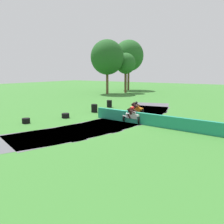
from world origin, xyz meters
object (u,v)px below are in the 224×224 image
at_px(motorcycle_lead_white, 133,115).
at_px(tire_stack_far, 109,104).
at_px(motorcycle_chase_orange, 136,109).
at_px(tire_stack_near, 26,121).
at_px(tire_stack_mid_a, 65,116).
at_px(tire_stack_mid_b, 94,108).

height_order(motorcycle_lead_white, tire_stack_far, motorcycle_lead_white).
relative_size(motorcycle_lead_white, tire_stack_far, 2.11).
distance_m(motorcycle_chase_orange, tire_stack_near, 9.61).
height_order(tire_stack_mid_a, tire_stack_mid_b, tire_stack_mid_b).
xyz_separation_m(tire_stack_near, tire_stack_mid_a, (1.09, 3.27, -0.00)).
bearing_deg(tire_stack_mid_b, motorcycle_chase_orange, 9.06).
relative_size(tire_stack_near, tire_stack_mid_b, 0.77).
xyz_separation_m(motorcycle_lead_white, tire_stack_mid_a, (-5.94, -1.46, -0.45)).
distance_m(motorcycle_lead_white, tire_stack_mid_a, 6.13).
height_order(tire_stack_near, tire_stack_far, tire_stack_far).
bearing_deg(tire_stack_mid_b, motorcycle_lead_white, -21.72).
distance_m(tire_stack_mid_a, tire_stack_far, 7.15).
relative_size(motorcycle_lead_white, tire_stack_mid_b, 2.11).
relative_size(tire_stack_near, tire_stack_mid_a, 0.92).
bearing_deg(tire_stack_near, tire_stack_far, 84.83).
xyz_separation_m(tire_stack_near, tire_stack_mid_b, (1.47, 6.94, 0.20)).
distance_m(motorcycle_chase_orange, tire_stack_far, 5.61).
bearing_deg(tire_stack_mid_a, motorcycle_chase_orange, 42.76).
relative_size(tire_stack_near, tire_stack_far, 0.77).
relative_size(motorcycle_lead_white, tire_stack_mid_a, 2.53).
relative_size(motorcycle_chase_orange, tire_stack_mid_a, 2.52).
bearing_deg(motorcycle_lead_white, tire_stack_mid_a, -166.22).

